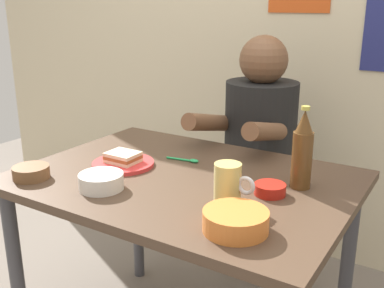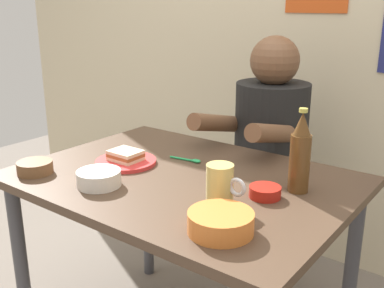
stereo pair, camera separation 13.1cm
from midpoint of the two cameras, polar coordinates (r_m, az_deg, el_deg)
The scene contains 13 objects.
wall_back at distance 2.36m, azimuth 17.22°, elevation 16.64°, with size 4.40×0.09×2.60m.
dining_table at distance 1.57m, azimuth 1.30°, elevation -7.24°, with size 1.10×0.80×0.74m.
stool at distance 2.19m, azimuth 11.03°, elevation -8.74°, with size 0.34×0.34×0.45m.
person_seated at distance 2.03m, azimuth 11.56°, elevation 1.77°, with size 0.33×0.56×0.72m.
plate_orange at distance 1.65m, azimuth -6.07°, elevation -2.26°, with size 0.22×0.22×0.01m, color red.
sandwich at distance 1.64m, azimuth -6.09°, elevation -1.44°, with size 0.11×0.09×0.04m.
beer_mug at distance 1.31m, azimuth 6.48°, elevation -5.14°, with size 0.13×0.08×0.12m.
beer_bottle at distance 1.42m, azimuth 16.02°, elevation -1.33°, with size 0.06×0.06×0.26m.
sambal_bowl_red at distance 1.39m, azimuth 11.85°, elevation -5.89°, with size 0.10×0.10×0.03m.
condiment_bowl_brown at distance 1.62m, azimuth -16.97°, elevation -2.78°, with size 0.12×0.12×0.04m.
soup_bowl_orange at distance 1.16m, azimuth 6.89°, elevation -9.70°, with size 0.17×0.17×0.05m.
rice_bowl_white at distance 1.46m, azimuth -9.12°, elevation -4.22°, with size 0.14×0.14×0.05m.
spoon at distance 1.66m, azimuth 2.12°, elevation -2.07°, with size 0.13×0.03×0.01m.
Camera 2 is at (0.88, -1.12, 1.30)m, focal length 42.45 mm.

